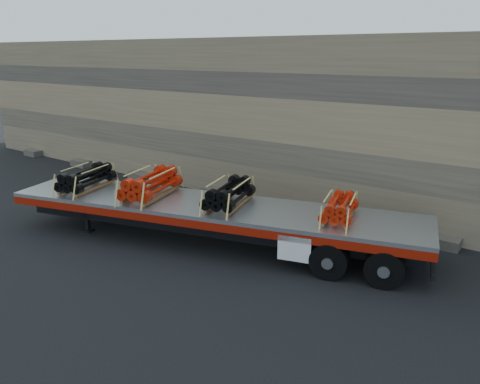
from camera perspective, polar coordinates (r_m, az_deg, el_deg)
The scene contains 7 objects.
ground at distance 16.49m, azimuth -5.35°, elevation -6.18°, with size 120.00×120.00×0.00m, color black.
rock_wall at distance 20.72m, azimuth 6.45°, elevation 8.56°, with size 44.00×3.00×7.00m, color #7A6B54.
trailer at distance 16.19m, azimuth -3.73°, elevation -3.83°, with size 14.47×2.78×1.45m, color #AAADB2, non-canonical shape.
bundle_front at distance 18.43m, azimuth -18.23°, elevation 1.55°, with size 1.12×2.23×0.79m, color black, non-canonical shape.
bundle_midfront at distance 16.85m, azimuth -10.83°, elevation 0.88°, with size 1.24×2.47×0.88m, color red, non-canonical shape.
bundle_midrear at distance 15.56m, azimuth -1.36°, elevation -0.30°, with size 1.12×2.23×0.79m, color black, non-canonical shape.
bundle_rear at distance 14.67m, azimuth 12.04°, elevation -1.99°, with size 0.94×1.89×0.67m, color red, non-canonical shape.
Camera 1 is at (10.16, -11.32, 6.38)m, focal length 35.00 mm.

